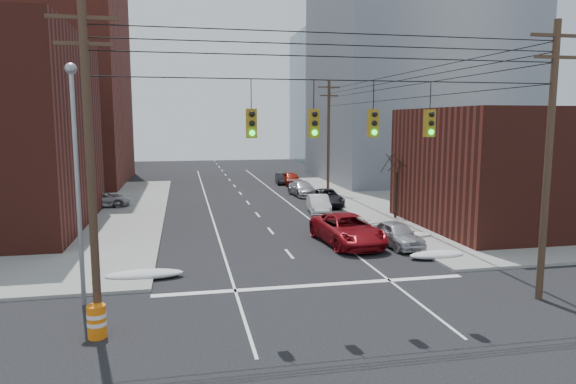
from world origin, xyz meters
name	(u,v)px	position (x,y,z in m)	size (l,w,h in m)	color
ground	(366,349)	(0.00, 0.00, 0.00)	(160.00, 160.00, 0.00)	black
sidewalk_ne	(540,198)	(27.00, 27.00, 0.07)	(40.00, 40.00, 0.15)	gray
building_brick_tall	(7,49)	(-24.00, 48.00, 15.00)	(24.00, 20.00, 30.00)	maroon
building_brick_far	(52,128)	(-26.00, 74.00, 6.00)	(22.00, 18.00, 12.00)	#542019
building_office	(414,76)	(22.00, 44.00, 12.50)	(22.00, 20.00, 25.00)	gray
building_glass	(358,98)	(24.00, 70.00, 11.00)	(20.00, 18.00, 22.00)	gray
building_storefront	(536,168)	(18.00, 16.00, 4.00)	(16.00, 12.00, 8.00)	#542019
utility_pole_left	(90,164)	(-8.50, 3.00, 5.78)	(2.20, 0.28, 11.00)	#473323
utility_pole_right	(548,157)	(8.50, 3.00, 5.78)	(2.20, 0.28, 11.00)	#473323
utility_pole_far	(328,135)	(8.50, 34.00, 5.78)	(2.20, 0.28, 11.00)	#473323
traffic_signals	(344,121)	(0.10, 2.97, 7.17)	(17.00, 0.42, 2.02)	black
street_light	(76,165)	(-9.50, 6.00, 5.54)	(0.44, 0.44, 9.32)	gray
bare_tree	(396,188)	(9.59, 20.00, 2.32)	(2.09, 2.20, 4.93)	black
snow_nw	(145,274)	(-7.40, 9.00, 0.21)	(3.50, 1.08, 0.42)	silver
snow_ne	(437,255)	(7.40, 9.50, 0.21)	(3.00, 1.08, 0.42)	silver
snow_east_far	(401,236)	(7.40, 14.00, 0.21)	(4.00, 1.08, 0.42)	silver
red_pickup	(348,230)	(3.80, 13.50, 0.87)	(2.90, 6.29, 1.75)	maroon
parked_car_a	(397,234)	(6.40, 12.41, 0.72)	(1.70, 4.23, 1.44)	#BABBBF
parked_car_b	(319,204)	(4.80, 23.76, 0.71)	(1.50, 4.29, 1.41)	silver
parked_car_c	(327,197)	(6.40, 27.05, 0.70)	(2.33, 5.06, 1.41)	black
parked_car_d	(302,189)	(5.69, 33.08, 0.70)	(1.95, 4.80, 1.39)	#A6A5AA
parked_car_e	(291,179)	(6.29, 41.31, 0.75)	(1.77, 4.40, 1.50)	#991C0D
parked_car_f	(282,179)	(5.55, 42.79, 0.61)	(1.30, 3.73, 1.23)	black
lot_car_a	(47,207)	(-15.53, 25.84, 0.81)	(1.39, 3.99, 1.32)	white
lot_car_b	(101,199)	(-12.20, 29.32, 0.80)	(2.15, 4.66, 1.30)	#B0B0B5
lot_car_c	(25,210)	(-16.86, 25.14, 0.79)	(1.80, 4.43, 1.29)	black
lot_car_d	(32,203)	(-17.24, 28.32, 0.81)	(1.56, 3.88, 1.32)	silver
construction_barrel	(97,321)	(-8.50, 2.67, 0.58)	(0.67, 0.67, 1.12)	orange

